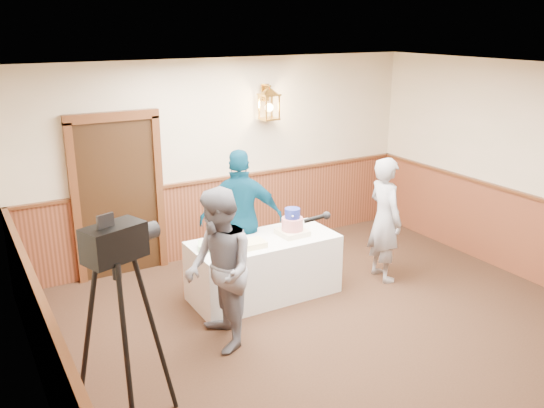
{
  "coord_description": "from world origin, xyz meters",
  "views": [
    {
      "loc": [
        -3.43,
        -3.79,
        3.26
      ],
      "look_at": [
        -0.28,
        1.7,
        1.25
      ],
      "focal_mm": 38.0,
      "sensor_mm": 36.0,
      "label": 1
    }
  ],
  "objects": [
    {
      "name": "sheet_cake_green",
      "position": [
        -0.96,
        1.94,
        0.78
      ],
      "size": [
        0.35,
        0.32,
        0.07
      ],
      "primitive_type": "cube",
      "rotation": [
        0.0,
        0.0,
        -0.39
      ],
      "color": "#A0CE91",
      "rests_on": "display_table"
    },
    {
      "name": "baker",
      "position": [
        1.33,
        1.58,
        0.82
      ],
      "size": [
        0.45,
        0.64,
        1.64
      ],
      "primitive_type": "imported",
      "rotation": [
        0.0,
        0.0,
        1.46
      ],
      "color": "gray",
      "rests_on": "ground"
    },
    {
      "name": "ground",
      "position": [
        0.0,
        0.0,
        0.0
      ],
      "size": [
        7.0,
        7.0,
        0.0
      ],
      "primitive_type": "plane",
      "color": "#301D13",
      "rests_on": "ground"
    },
    {
      "name": "tiered_cake",
      "position": [
        0.09,
        1.85,
        0.88
      ],
      "size": [
        0.34,
        0.34,
        0.34
      ],
      "rotation": [
        0.0,
        0.0,
        0.04
      ],
      "color": "#F5E4BD",
      "rests_on": "display_table"
    },
    {
      "name": "tv_camera_rig",
      "position": [
        -2.47,
        0.22,
        0.83
      ],
      "size": [
        0.72,
        0.67,
        1.84
      ],
      "rotation": [
        0.0,
        0.0,
        0.35
      ],
      "color": "black",
      "rests_on": "ground"
    },
    {
      "name": "sheet_cake_yellow",
      "position": [
        -0.53,
        1.76,
        0.78
      ],
      "size": [
        0.33,
        0.26,
        0.07
      ],
      "primitive_type": "cube",
      "rotation": [
        0.0,
        0.0,
        -0.03
      ],
      "color": "#FFF298",
      "rests_on": "display_table"
    },
    {
      "name": "interviewer",
      "position": [
        -1.23,
        1.11,
        0.85
      ],
      "size": [
        1.51,
        0.92,
        1.71
      ],
      "rotation": [
        0.0,
        0.0,
        -1.73
      ],
      "color": "slate",
      "rests_on": "ground"
    },
    {
      "name": "room_shell",
      "position": [
        -0.05,
        0.45,
        1.52
      ],
      "size": [
        6.02,
        7.02,
        2.81
      ],
      "color": "beige",
      "rests_on": "ground"
    },
    {
      "name": "assistant_p",
      "position": [
        -0.37,
        2.31,
        0.89
      ],
      "size": [
        1.13,
        0.82,
        1.79
      ],
      "primitive_type": "imported",
      "rotation": [
        0.0,
        0.0,
        2.73
      ],
      "color": "#073952",
      "rests_on": "ground"
    },
    {
      "name": "display_table",
      "position": [
        -0.28,
        1.9,
        0.38
      ],
      "size": [
        1.8,
        0.8,
        0.75
      ],
      "primitive_type": "cube",
      "color": "white",
      "rests_on": "ground"
    }
  ]
}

